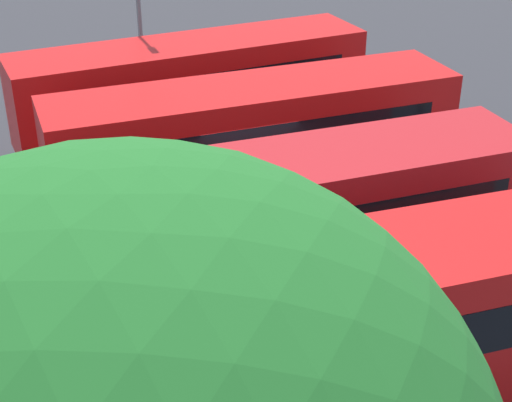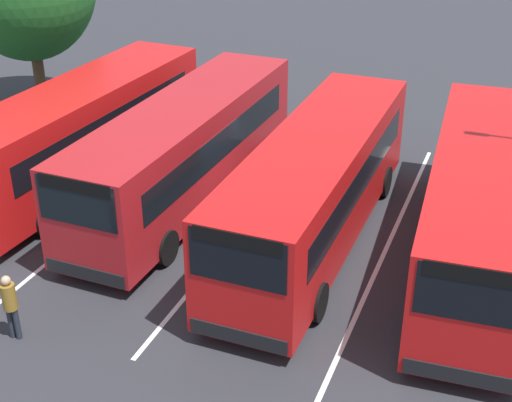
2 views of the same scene
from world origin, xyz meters
name	(u,v)px [view 1 (image 1 of 2)]	position (x,y,z in m)	size (l,w,h in m)	color
ground_plane	(261,236)	(0.00, 0.00, 0.00)	(68.23, 68.23, 0.00)	#2B2B30
bus_far_left	(367,322)	(0.04, -5.96, 1.71)	(10.76, 2.74, 3.10)	red
bus_center_left	(289,219)	(-0.07, -2.23, 1.71)	(10.82, 2.98, 3.10)	#AD191E
bus_center_right	(256,136)	(0.50, 2.14, 1.71)	(10.84, 3.13, 3.10)	red
bus_far_right	(193,87)	(-0.24, 6.26, 1.71)	(10.93, 3.90, 3.10)	red
lane_stripe_outer_left	(321,336)	(0.00, -4.07, 0.00)	(13.82, 0.12, 0.01)	silver
lane_stripe_inner_left	(261,236)	(0.00, 0.00, 0.00)	(13.82, 0.12, 0.01)	silver
lane_stripe_inner_right	(220,167)	(0.00, 4.07, 0.00)	(13.82, 0.12, 0.01)	silver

